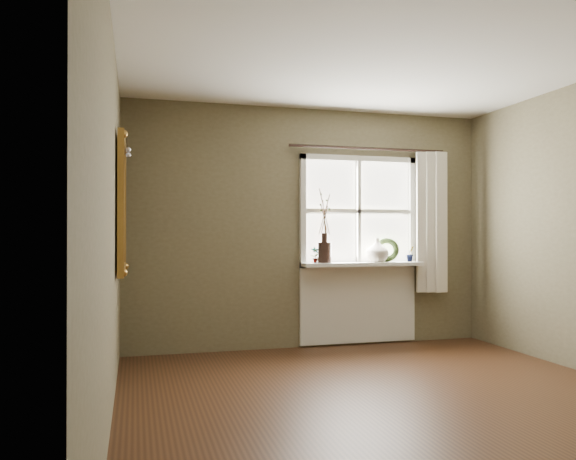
% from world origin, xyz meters
% --- Properties ---
extents(floor, '(4.50, 4.50, 0.00)m').
position_xyz_m(floor, '(0.00, 0.00, 0.00)').
color(floor, '#392011').
rests_on(floor, ground).
extents(ceiling, '(4.50, 4.50, 0.00)m').
position_xyz_m(ceiling, '(0.00, 0.00, 2.60)').
color(ceiling, silver).
rests_on(ceiling, ground).
extents(wall_back, '(4.00, 0.10, 2.60)m').
position_xyz_m(wall_back, '(0.00, 2.30, 1.30)').
color(wall_back, brown).
rests_on(wall_back, ground).
extents(wall_left, '(0.10, 4.50, 2.60)m').
position_xyz_m(wall_left, '(-2.05, 0.00, 1.30)').
color(wall_left, brown).
rests_on(wall_left, ground).
extents(window_frame, '(1.36, 0.06, 1.24)m').
position_xyz_m(window_frame, '(0.55, 2.23, 1.48)').
color(window_frame, silver).
rests_on(window_frame, wall_back).
extents(window_sill, '(1.36, 0.26, 0.04)m').
position_xyz_m(window_sill, '(0.55, 2.12, 0.90)').
color(window_sill, silver).
rests_on(window_sill, wall_back).
extents(window_apron, '(1.36, 0.04, 0.88)m').
position_xyz_m(window_apron, '(0.55, 2.23, 0.46)').
color(window_apron, silver).
rests_on(window_apron, ground).
extents(dark_jug, '(0.18, 0.18, 0.22)m').
position_xyz_m(dark_jug, '(0.11, 2.12, 1.03)').
color(dark_jug, black).
rests_on(dark_jug, window_sill).
extents(cream_vase, '(0.26, 0.26, 0.26)m').
position_xyz_m(cream_vase, '(0.73, 2.12, 1.05)').
color(cream_vase, beige).
rests_on(cream_vase, window_sill).
extents(wreath, '(0.30, 0.22, 0.28)m').
position_xyz_m(wreath, '(0.86, 2.16, 1.02)').
color(wreath, '#2C3F1C').
rests_on(wreath, window_sill).
extents(potted_plant_left, '(0.10, 0.07, 0.17)m').
position_xyz_m(potted_plant_left, '(0.01, 2.12, 1.01)').
color(potted_plant_left, '#2C3F1C').
rests_on(potted_plant_left, window_sill).
extents(potted_plant_right, '(0.12, 0.11, 0.18)m').
position_xyz_m(potted_plant_right, '(1.13, 2.12, 1.01)').
color(potted_plant_right, '#2C3F1C').
rests_on(potted_plant_right, window_sill).
extents(curtain, '(0.36, 0.12, 1.59)m').
position_xyz_m(curtain, '(1.39, 2.13, 1.37)').
color(curtain, beige).
rests_on(curtain, wall_back).
extents(curtain_rod, '(1.84, 0.03, 0.03)m').
position_xyz_m(curtain_rod, '(0.65, 2.17, 2.18)').
color(curtain_rod, black).
rests_on(curtain_rod, wall_back).
extents(gilt_mirror, '(0.10, 0.96, 1.14)m').
position_xyz_m(gilt_mirror, '(-1.96, 1.31, 1.47)').
color(gilt_mirror, white).
rests_on(gilt_mirror, wall_left).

